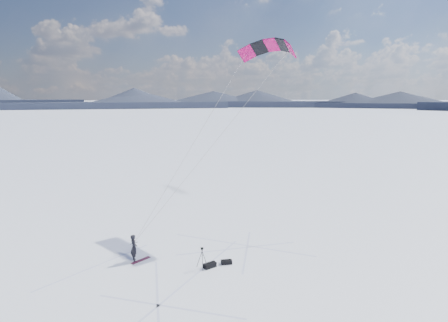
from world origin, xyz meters
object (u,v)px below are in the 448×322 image
snowboard (141,260)px  gear_bag_b (226,262)px  gear_bag_a (210,265)px  tripod (202,255)px  snowkiter (134,261)px

snowboard → gear_bag_b: gear_bag_b is taller
snowboard → gear_bag_a: bearing=-62.3°
tripod → gear_bag_a: (0.44, -0.15, -0.69)m
gear_bag_a → snowkiter: bearing=132.3°
gear_bag_b → tripod: bearing=-168.7°
gear_bag_b → gear_bag_a: bearing=-163.4°
snowboard → tripod: 4.15m
snowkiter → gear_bag_b: bearing=-120.5°
gear_bag_a → gear_bag_b: bearing=-9.8°
snowboard → gear_bag_b: 5.42m
snowboard → gear_bag_a: (3.48, -2.86, 0.13)m
snowkiter → snowboard: bearing=-113.6°
gear_bag_a → gear_bag_b: (1.12, -0.01, -0.02)m
snowkiter → snowboard: size_ratio=1.26×
snowkiter → gear_bag_a: (3.84, -3.02, 0.15)m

